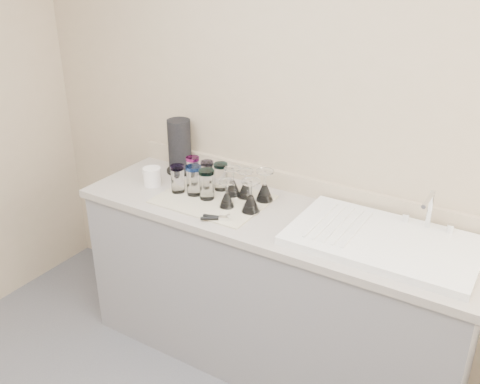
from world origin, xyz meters
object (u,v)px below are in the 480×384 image
Objects in this scene: tumbler_blue at (194,180)px; goblet_extra at (233,186)px; goblet_back_right at (265,190)px; goblet_back_left at (245,188)px; tumbler_lavender at (207,184)px; sink_unit at (384,240)px; tumbler_purple at (221,176)px; goblet_front_left at (227,198)px; tumbler_teal at (193,169)px; tumbler_cyan at (207,173)px; goblet_front_right at (251,201)px; paper_towel_roll at (180,147)px; can_opener at (216,218)px; white_mug at (152,176)px; tumbler_magenta at (178,179)px.

tumbler_blue is 1.06× the size of goblet_extra.
goblet_back_left is at bearing -168.20° from goblet_back_right.
tumbler_blue reaches higher than tumbler_lavender.
tumbler_purple is (-0.93, 0.09, 0.06)m from sink_unit.
tumbler_teal is at bearing 153.73° from goblet_front_left.
tumbler_blue is (0.00, -0.13, 0.01)m from tumbler_cyan.
goblet_back_left is at bearing 130.18° from goblet_front_right.
paper_towel_roll is (-0.26, 0.23, 0.06)m from tumbler_blue.
goblet_back_left is at bearing 36.50° from tumbler_lavender.
tumbler_lavender is at bearing -35.82° from tumbler_teal.
goblet_back_left is 0.15m from goblet_front_left.
paper_towel_roll reaches higher than tumbler_teal.
tumbler_lavender reaches higher than goblet_front_left.
goblet_back_left is at bearing 24.73° from tumbler_blue.
can_opener is (0.17, -0.17, -0.07)m from tumbler_lavender.
tumbler_cyan is 0.88× the size of tumbler_blue.
white_mug is 0.47× the size of paper_towel_roll.
goblet_front_left is 1.02× the size of can_opener.
can_opener is at bearing -73.71° from goblet_extra.
tumbler_magenta is 0.93× the size of tumbler_blue.
goblet_back_left is 0.53m from paper_towel_roll.
sink_unit is 5.52× the size of tumbler_purple.
sink_unit is 0.84m from goblet_extra.
tumbler_magenta is 1.10× the size of can_opener.
tumbler_purple is (0.09, -0.00, 0.00)m from tumbler_cyan.
paper_towel_roll reaches higher than tumbler_lavender.
sink_unit reaches higher than can_opener.
sink_unit reaches higher than tumbler_blue.
tumbler_blue is at bearing 176.45° from tumbler_lavender.
can_opener is (-0.10, -0.16, -0.05)m from goblet_front_right.
tumbler_teal is 0.28m from goblet_extra.
tumbler_magenta reaches higher than tumbler_cyan.
goblet_front_left is at bearing -98.57° from goblet_back_left.
paper_towel_roll is at bearing 164.19° from goblet_extra.
white_mug is (-0.37, -0.00, -0.04)m from tumbler_lavender.
tumbler_teal is at bearing -30.79° from paper_towel_roll.
white_mug is (-0.53, -0.12, -0.01)m from goblet_back_left.
tumbler_lavender is 0.30m from goblet_back_right.
can_opener is at bearing -49.37° from tumbler_cyan.
tumbler_purple is at bearing 175.32° from goblet_back_left.
tumbler_cyan is 0.95× the size of tumbler_purple.
tumbler_blue is at bearing -87.97° from tumbler_cyan.
goblet_extra is at bearing -5.72° from tumbler_teal.
tumbler_purple is 0.30m from goblet_front_right.
paper_towel_roll reaches higher than goblet_extra.
goblet_front_left is (-0.12, -0.17, -0.01)m from goblet_back_right.
goblet_front_right reaches higher than tumbler_blue.
goblet_extra is at bearing -8.56° from tumbler_cyan.
white_mug is at bearing -178.02° from sink_unit.
tumbler_lavender is 0.37m from white_mug.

